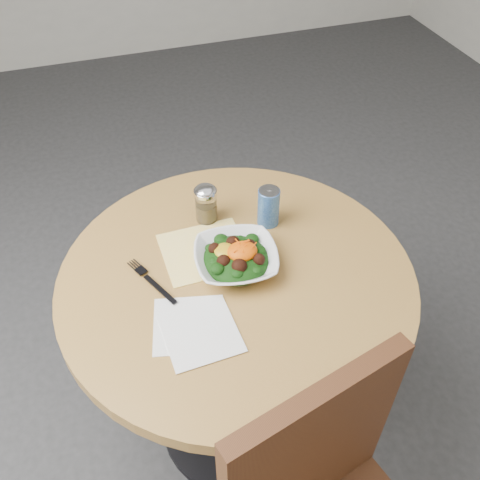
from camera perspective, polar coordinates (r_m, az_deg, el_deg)
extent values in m
plane|color=#2E2E31|center=(1.96, -0.26, -18.60)|extent=(6.00, 6.00, 0.00)
cylinder|color=black|center=(1.95, -0.26, -18.40)|extent=(0.52, 0.52, 0.03)
cylinder|color=black|center=(1.66, -0.30, -12.92)|extent=(0.10, 0.10, 0.71)
cylinder|color=#B68A41|center=(1.36, -0.35, -4.22)|extent=(0.90, 0.90, 0.04)
cube|color=#4B2A15|center=(1.18, 7.42, -21.68)|extent=(0.40, 0.14, 0.48)
cube|color=yellow|center=(1.40, -3.77, -1.17)|extent=(0.22, 0.20, 0.00)
cube|color=white|center=(1.25, -5.43, -8.96)|extent=(0.20, 0.20, 0.00)
cube|color=white|center=(1.23, -4.17, -9.92)|extent=(0.17, 0.17, 0.00)
imported|color=white|center=(1.34, -0.43, -2.09)|extent=(0.24, 0.24, 0.05)
ellipsoid|color=black|center=(1.35, -0.43, -2.14)|extent=(0.17, 0.17, 0.06)
ellipsoid|color=gold|center=(1.33, -1.62, -1.13)|extent=(0.05, 0.05, 0.02)
ellipsoid|color=#F96405|center=(1.32, 0.22, -1.20)|extent=(0.08, 0.07, 0.03)
cube|color=black|center=(1.32, -8.53, -5.24)|extent=(0.06, 0.11, 0.00)
cube|color=black|center=(1.38, -10.84, -2.94)|extent=(0.05, 0.07, 0.00)
cylinder|color=silver|center=(1.46, -3.64, 3.63)|extent=(0.06, 0.06, 0.09)
cylinder|color=olive|center=(1.48, -3.60, 3.05)|extent=(0.05, 0.05, 0.05)
cylinder|color=silver|center=(1.43, -3.72, 5.13)|extent=(0.06, 0.06, 0.01)
ellipsoid|color=silver|center=(1.43, -3.73, 5.30)|extent=(0.06, 0.06, 0.03)
cylinder|color=#0D3294|center=(1.45, 3.06, 3.54)|extent=(0.06, 0.06, 0.11)
cylinder|color=silver|center=(1.41, 3.14, 5.28)|extent=(0.06, 0.06, 0.00)
cube|color=silver|center=(1.42, 3.14, 5.54)|extent=(0.02, 0.02, 0.00)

